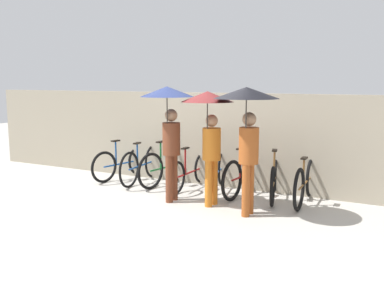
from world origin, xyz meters
TOP-DOWN VIEW (x-y plane):
  - ground_plane at (0.00, 0.00)m, footprint 30.00×30.00m
  - back_wall at (0.00, 2.11)m, footprint 12.09×0.12m
  - parked_bicycle_0 at (-2.04, 1.75)m, footprint 0.54×1.71m
  - parked_bicycle_1 at (-1.46, 1.65)m, footprint 0.44×1.79m
  - parked_bicycle_2 at (-0.87, 1.69)m, footprint 0.48×1.69m
  - parked_bicycle_3 at (-0.29, 1.65)m, footprint 0.44×1.74m
  - parked_bicycle_4 at (0.29, 1.69)m, footprint 0.53×1.78m
  - parked_bicycle_5 at (0.88, 1.66)m, footprint 0.44×1.74m
  - parked_bicycle_6 at (1.46, 1.70)m, footprint 0.56×1.74m
  - parked_bicycle_7 at (2.04, 1.63)m, footprint 0.44×1.77m
  - pedestrian_leading at (-0.16, 0.57)m, footprint 0.95×0.95m
  - pedestrian_center at (0.59, 0.65)m, footprint 0.90×0.90m
  - pedestrian_trailing at (1.35, 0.42)m, footprint 1.02×1.02m

SIDE VIEW (x-z plane):
  - ground_plane at x=0.00m, z-range 0.00..0.00m
  - parked_bicycle_3 at x=-0.29m, z-range -0.20..0.90m
  - parked_bicycle_0 at x=-2.04m, z-range -0.19..0.92m
  - parked_bicycle_6 at x=1.46m, z-range -0.17..0.91m
  - parked_bicycle_7 at x=2.04m, z-range -0.10..0.87m
  - parked_bicycle_4 at x=0.29m, z-range -0.12..0.89m
  - parked_bicycle_2 at x=-0.87m, z-range -0.14..0.92m
  - parked_bicycle_1 at x=-1.46m, z-range -0.14..0.93m
  - parked_bicycle_5 at x=0.88m, z-range -0.11..0.89m
  - back_wall at x=0.00m, z-range 0.00..1.94m
  - pedestrian_center at x=0.59m, z-range 0.53..2.54m
  - pedestrian_leading at x=-0.16m, z-range 0.57..2.66m
  - pedestrian_trailing at x=1.35m, z-range 0.61..2.70m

